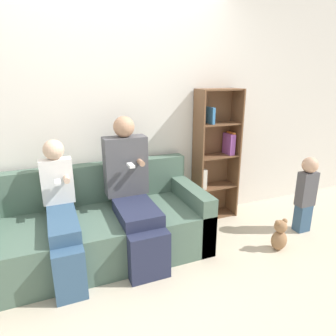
{
  "coord_description": "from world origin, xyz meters",
  "views": [
    {
      "loc": [
        -0.65,
        -2.05,
        1.66
      ],
      "look_at": [
        0.44,
        0.58,
        0.77
      ],
      "focal_mm": 32.0,
      "sensor_mm": 36.0,
      "label": 1
    }
  ],
  "objects": [
    {
      "name": "bookshelf",
      "position": [
        1.15,
        0.86,
        0.77
      ],
      "size": [
        0.51,
        0.25,
        1.51
      ],
      "color": "brown",
      "rests_on": "ground_plane"
    },
    {
      "name": "adult_seated",
      "position": [
        0.03,
        0.46,
        0.65
      ],
      "size": [
        0.41,
        0.83,
        1.29
      ],
      "color": "#232842",
      "rests_on": "ground_plane"
    },
    {
      "name": "teddy_bear",
      "position": [
        1.35,
        -0.07,
        0.15
      ],
      "size": [
        0.16,
        0.13,
        0.33
      ],
      "color": "#936B47",
      "rests_on": "ground_plane"
    },
    {
      "name": "toddler_standing",
      "position": [
        1.85,
        0.13,
        0.46
      ],
      "size": [
        0.19,
        0.17,
        0.84
      ],
      "color": "#335170",
      "rests_on": "ground_plane"
    },
    {
      "name": "child_seated",
      "position": [
        -0.6,
        0.41,
        0.56
      ],
      "size": [
        0.28,
        0.85,
        1.12
      ],
      "color": "#335170",
      "rests_on": "ground_plane"
    },
    {
      "name": "couch",
      "position": [
        -0.28,
        0.52,
        0.27
      ],
      "size": [
        1.98,
        0.86,
        0.81
      ],
      "color": "#4C6656",
      "rests_on": "ground_plane"
    },
    {
      "name": "ground_plane",
      "position": [
        0.0,
        0.0,
        0.0
      ],
      "size": [
        14.0,
        14.0,
        0.0
      ],
      "primitive_type": "plane",
      "color": "beige"
    },
    {
      "name": "back_wall",
      "position": [
        0.0,
        0.99,
        1.27
      ],
      "size": [
        10.0,
        0.06,
        2.55
      ],
      "color": "silver",
      "rests_on": "ground_plane"
    }
  ]
}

